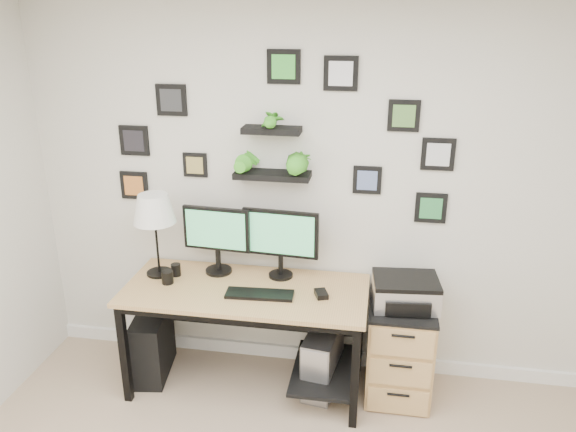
% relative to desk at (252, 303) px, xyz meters
% --- Properties ---
extents(room, '(4.00, 4.00, 4.00)m').
position_rel_desk_xyz_m(room, '(0.40, 0.32, -0.58)').
color(room, tan).
rests_on(room, ground).
extents(desk, '(1.60, 0.70, 0.75)m').
position_rel_desk_xyz_m(desk, '(0.00, 0.00, 0.00)').
color(desk, tan).
rests_on(desk, ground).
extents(monitor_left, '(0.47, 0.20, 0.48)m').
position_rel_desk_xyz_m(monitor_left, '(-0.28, 0.17, 0.40)').
color(monitor_left, black).
rests_on(monitor_left, desk).
extents(monitor_right, '(0.52, 0.18, 0.48)m').
position_rel_desk_xyz_m(monitor_right, '(0.16, 0.17, 0.41)').
color(monitor_right, black).
rests_on(monitor_right, desk).
extents(keyboard, '(0.44, 0.16, 0.02)m').
position_rel_desk_xyz_m(keyboard, '(0.08, -0.12, 0.13)').
color(keyboard, black).
rests_on(keyboard, desk).
extents(mouse, '(0.11, 0.13, 0.03)m').
position_rel_desk_xyz_m(mouse, '(0.47, -0.06, 0.14)').
color(mouse, black).
rests_on(mouse, desk).
extents(table_lamp, '(0.28, 0.28, 0.58)m').
position_rel_desk_xyz_m(table_lamp, '(-0.67, 0.07, 0.59)').
color(table_lamp, black).
rests_on(table_lamp, desk).
extents(mug, '(0.08, 0.08, 0.09)m').
position_rel_desk_xyz_m(mug, '(-0.57, -0.05, 0.17)').
color(mug, black).
rests_on(mug, desk).
extents(pen_cup, '(0.07, 0.07, 0.08)m').
position_rel_desk_xyz_m(pen_cup, '(-0.55, 0.07, 0.17)').
color(pen_cup, black).
rests_on(pen_cup, desk).
extents(pc_tower_black, '(0.27, 0.49, 0.47)m').
position_rel_desk_xyz_m(pc_tower_black, '(-0.73, -0.02, -0.39)').
color(pc_tower_black, black).
rests_on(pc_tower_black, ground).
extents(pc_tower_grey, '(0.26, 0.47, 0.44)m').
position_rel_desk_xyz_m(pc_tower_grey, '(0.48, 0.01, -0.41)').
color(pc_tower_grey, gray).
rests_on(pc_tower_grey, ground).
extents(file_cabinet, '(0.43, 0.53, 0.67)m').
position_rel_desk_xyz_m(file_cabinet, '(0.99, 0.06, -0.29)').
color(file_cabinet, tan).
rests_on(file_cabinet, ground).
extents(printer, '(0.44, 0.37, 0.19)m').
position_rel_desk_xyz_m(printer, '(1.00, 0.06, 0.14)').
color(printer, silver).
rests_on(printer, file_cabinet).
extents(wall_decor, '(2.26, 0.18, 1.09)m').
position_rel_desk_xyz_m(wall_decor, '(0.13, 0.26, 1.03)').
color(wall_decor, black).
rests_on(wall_decor, ground).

